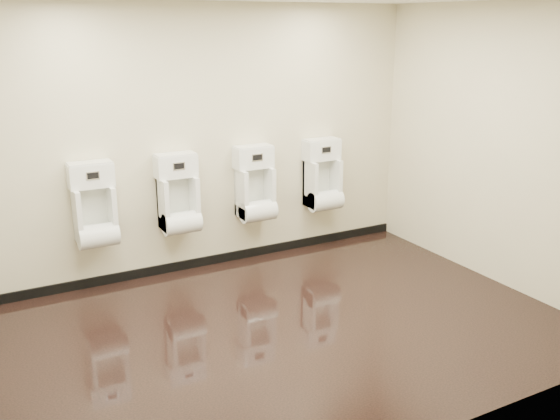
# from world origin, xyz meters

# --- Properties ---
(ground) EXTENTS (5.00, 3.50, 0.00)m
(ground) POSITION_xyz_m (0.00, 0.00, 0.00)
(ground) COLOR black
(ground) RESTS_ON ground
(back_wall) EXTENTS (5.00, 0.02, 2.80)m
(back_wall) POSITION_xyz_m (0.00, 1.75, 1.40)
(back_wall) COLOR beige
(back_wall) RESTS_ON ground
(front_wall) EXTENTS (5.00, 0.02, 2.80)m
(front_wall) POSITION_xyz_m (0.00, -1.75, 1.40)
(front_wall) COLOR beige
(front_wall) RESTS_ON ground
(right_wall) EXTENTS (0.02, 3.50, 2.80)m
(right_wall) POSITION_xyz_m (2.50, 0.00, 1.40)
(right_wall) COLOR beige
(right_wall) RESTS_ON ground
(skirting_back) EXTENTS (5.00, 0.02, 0.10)m
(skirting_back) POSITION_xyz_m (0.00, 1.74, 0.05)
(skirting_back) COLOR black
(skirting_back) RESTS_ON ground
(urinal_0) EXTENTS (0.43, 0.33, 0.81)m
(urinal_0) POSITION_xyz_m (-1.18, 1.61, 0.84)
(urinal_0) COLOR white
(urinal_0) RESTS_ON back_wall
(urinal_1) EXTENTS (0.43, 0.33, 0.81)m
(urinal_1) POSITION_xyz_m (-0.33, 1.61, 0.84)
(urinal_1) COLOR white
(urinal_1) RESTS_ON back_wall
(urinal_2) EXTENTS (0.43, 0.33, 0.81)m
(urinal_2) POSITION_xyz_m (0.56, 1.61, 0.84)
(urinal_2) COLOR white
(urinal_2) RESTS_ON back_wall
(urinal_3) EXTENTS (0.43, 0.33, 0.81)m
(urinal_3) POSITION_xyz_m (1.43, 1.61, 0.84)
(urinal_3) COLOR white
(urinal_3) RESTS_ON back_wall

